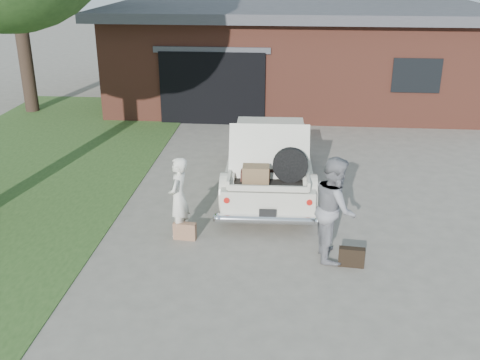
{
  "coord_description": "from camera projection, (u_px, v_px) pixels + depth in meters",
  "views": [
    {
      "loc": [
        0.83,
        -8.67,
        4.82
      ],
      "look_at": [
        0.0,
        0.6,
        1.1
      ],
      "focal_mm": 42.0,
      "sensor_mm": 36.0,
      "label": 1
    }
  ],
  "objects": [
    {
      "name": "suitcase_right",
      "position": [
        352.0,
        257.0,
        9.33
      ],
      "size": [
        0.44,
        0.18,
        0.33
      ],
      "primitive_type": "cube",
      "rotation": [
        0.0,
        0.0,
        -0.1
      ],
      "color": "black",
      "rests_on": "ground"
    },
    {
      "name": "sedan",
      "position": [
        269.0,
        161.0,
        12.19
      ],
      "size": [
        1.95,
        4.73,
        1.86
      ],
      "rotation": [
        0.0,
        0.0,
        0.03
      ],
      "color": "beige",
      "rests_on": "ground"
    },
    {
      "name": "woman_right",
      "position": [
        334.0,
        208.0,
        9.38
      ],
      "size": [
        0.75,
        0.93,
        1.8
      ],
      "primitive_type": "imported",
      "rotation": [
        0.0,
        0.0,
        1.66
      ],
      "color": "gray",
      "rests_on": "ground"
    },
    {
      "name": "suitcase_left",
      "position": [
        185.0,
        231.0,
        10.22
      ],
      "size": [
        0.43,
        0.17,
        0.32
      ],
      "primitive_type": "cube",
      "rotation": [
        0.0,
        0.0,
        -0.1
      ],
      "color": "#9B6C4F",
      "rests_on": "ground"
    },
    {
      "name": "grass_strip",
      "position": [
        15.0,
        178.0,
        13.1
      ],
      "size": [
        6.0,
        16.0,
        0.02
      ],
      "primitive_type": "cube",
      "color": "#2D4C1E",
      "rests_on": "ground"
    },
    {
      "name": "house",
      "position": [
        295.0,
        52.0,
        19.79
      ],
      "size": [
        12.8,
        7.8,
        3.3
      ],
      "color": "brown",
      "rests_on": "ground"
    },
    {
      "name": "woman_left",
      "position": [
        179.0,
        198.0,
        10.15
      ],
      "size": [
        0.43,
        0.59,
        1.52
      ],
      "primitive_type": "imported",
      "rotation": [
        0.0,
        0.0,
        -1.69
      ],
      "color": "silver",
      "rests_on": "ground"
    },
    {
      "name": "ground",
      "position": [
        237.0,
        250.0,
        9.88
      ],
      "size": [
        90.0,
        90.0,
        0.0
      ],
      "primitive_type": "plane",
      "color": "gray",
      "rests_on": "ground"
    }
  ]
}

